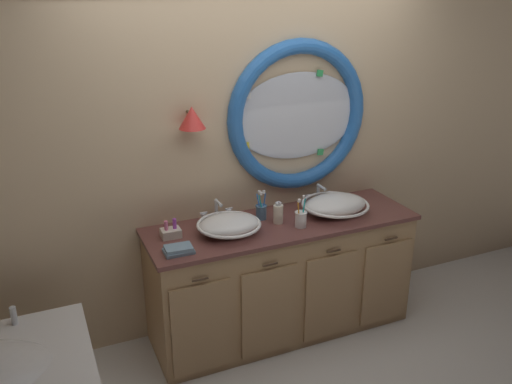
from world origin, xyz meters
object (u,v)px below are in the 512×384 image
Objects in this scene: toothbrush_holder_left at (261,211)px; sink_basin_right at (335,205)px; toothbrush_holder_right at (301,218)px; folded_hand_towel at (179,250)px; sink_basin_left at (229,225)px; toiletry_basket at (171,232)px; soap_dispenser at (278,213)px.

sink_basin_right is at bearing -14.00° from toothbrush_holder_left.
toothbrush_holder_right is 1.26× the size of folded_hand_towel.
sink_basin_left is at bearing -156.03° from toothbrush_holder_left.
folded_hand_towel is at bearing -158.48° from toothbrush_holder_left.
sink_basin_left is at bearing -14.85° from toiletry_basket.
toothbrush_holder_left reaches higher than sink_basin_left.
toothbrush_holder_right reaches higher than sink_basin_right.
sink_basin_right is at bearing -2.73° from soap_dispenser.
soap_dispenser is at bearing -5.90° from toiletry_basket.
toothbrush_holder_left is 1.70× the size of toiletry_basket.
sink_basin_right is 3.85× the size of toiletry_basket.
toothbrush_holder_left reaches higher than folded_hand_towel.
soap_dispenser is 1.28× the size of toiletry_basket.
toiletry_basket is (-1.15, 0.09, -0.03)m from sink_basin_right.
toothbrush_holder_left reaches higher than sink_basin_right.
folded_hand_towel is at bearing -160.41° from sink_basin_left.
folded_hand_towel is (-0.37, -0.13, -0.04)m from sink_basin_left.
sink_basin_right is 2.14× the size of toothbrush_holder_right.
soap_dispenser is at bearing 177.27° from sink_basin_right.
sink_basin_right is at bearing -0.00° from sink_basin_left.
toothbrush_holder_right is 0.16m from soap_dispenser.
sink_basin_right is 0.34m from toothbrush_holder_right.
sink_basin_right is 2.27× the size of toothbrush_holder_left.
toothbrush_holder_right is at bearing -11.52° from sink_basin_left.
sink_basin_right is at bearing 6.50° from folded_hand_towel.
toiletry_basket is at bearing -177.18° from toothbrush_holder_left.
toothbrush_holder_left is 0.13m from soap_dispenser.
toiletry_basket reaches higher than sink_basin_left.
sink_basin_left reaches higher than folded_hand_towel.
toothbrush_holder_right is at bearing -12.97° from toiletry_basket.
toiletry_basket is at bearing 174.10° from soap_dispenser.
toothbrush_holder_left is 0.64m from toiletry_basket.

